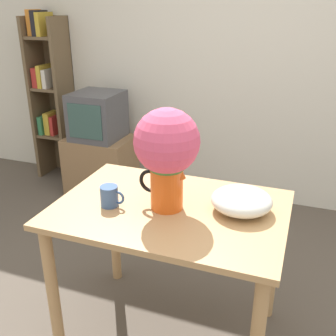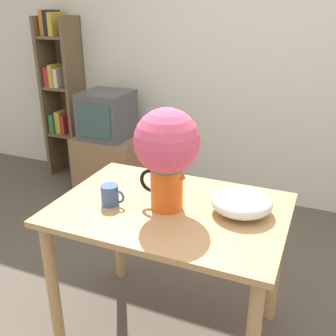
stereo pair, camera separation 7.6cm
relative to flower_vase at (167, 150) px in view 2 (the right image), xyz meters
name	(u,v)px [view 2 (the right image)]	position (x,y,z in m)	size (l,w,h in m)	color
wall_back	(273,58)	(0.16, 1.87, 0.20)	(8.00, 0.05, 2.60)	silver
table	(170,230)	(0.01, 0.01, -0.43)	(1.12, 0.78, 0.80)	tan
flower_vase	(167,150)	(0.00, 0.00, 0.00)	(0.31, 0.31, 0.49)	#E05619
coffee_mug	(110,195)	(-0.27, -0.08, -0.25)	(0.12, 0.09, 0.10)	#385689
white_bowl	(242,202)	(0.34, 0.09, -0.24)	(0.29, 0.29, 0.11)	silver
tv_stand	(110,165)	(-1.21, 1.46, -0.81)	(0.60, 0.45, 0.56)	#8E6B47
tv_set	(107,115)	(-1.21, 1.46, -0.32)	(0.42, 0.44, 0.42)	#4C4C51
bookshelf	(63,91)	(-1.88, 1.71, -0.20)	(0.36, 0.31, 1.67)	brown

